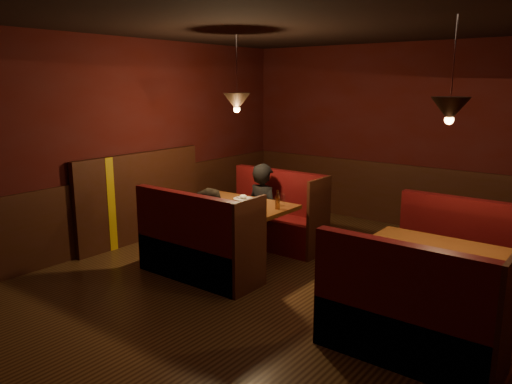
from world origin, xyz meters
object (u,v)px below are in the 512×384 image
Objects in this scene: second_bench_far at (463,267)px; diner_a at (263,193)px; main_bench_near at (196,251)px; second_bench_near at (406,324)px; main_bench_far at (275,222)px; second_table at (437,269)px; main_table at (239,216)px; diner_b at (211,218)px.

diner_a is at bearing 177.95° from second_bench_far.
second_bench_near is at bearing -5.51° from main_bench_near.
main_bench_near is at bearing -90.00° from main_bench_far.
second_bench_near reaches higher than main_bench_near.
main_bench_far is at bearing 90.00° from main_bench_near.
main_bench_far is 2.83m from second_table.
main_bench_near is at bearing 174.49° from second_bench_near.
diner_a is at bearing 97.54° from main_table.
second_bench_near reaches higher than second_table.
second_bench_near is (0.03, -0.81, -0.23)m from second_table.
second_bench_far is (2.66, 0.56, -0.25)m from main_table.
second_table is (2.63, -0.25, -0.02)m from main_table.
main_bench_far reaches higher than main_table.
main_bench_near is 2.66m from second_bench_near.
diner_a reaches higher than main_bench_far.
second_bench_far is at bearing -170.74° from diner_a.
second_bench_far is at bearing 28.87° from diner_b.
second_bench_far is 2.87m from diner_b.
main_table is 0.84m from main_bench_far.
main_bench_near is at bearing 105.31° from diner_a.
main_table is 0.95× the size of second_bench_far.
second_table is at bearing 92.20° from second_bench_near.
diner_a reaches higher than main_bench_near.
second_table is (2.62, 0.55, 0.23)m from main_bench_near.
main_bench_far is 1.11× the size of diner_b.
second_bench_near is 2.67m from diner_b.
diner_b is (0.06, -0.60, 0.11)m from main_table.
main_bench_far is 2.66m from second_bench_far.
second_bench_near is 1.07× the size of diner_b.
second_table is 0.97× the size of diner_b.
diner_a reaches higher than second_table.
diner_b is (0.04, 0.21, 0.36)m from main_bench_near.
main_table is 2.65m from second_table.
main_table is 0.61m from diner_b.
second_bench_far is 1.07× the size of diner_b.
second_bench_far is at bearing -5.40° from main_bench_far.
second_bench_far reaches higher than second_table.
diner_b reaches higher than main_table.
main_bench_near is at bearing -168.05° from second_table.
diner_b is at bearing 107.87° from diner_a.
main_table is at bearing 174.49° from second_table.
diner_a is 1.10× the size of diner_b.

